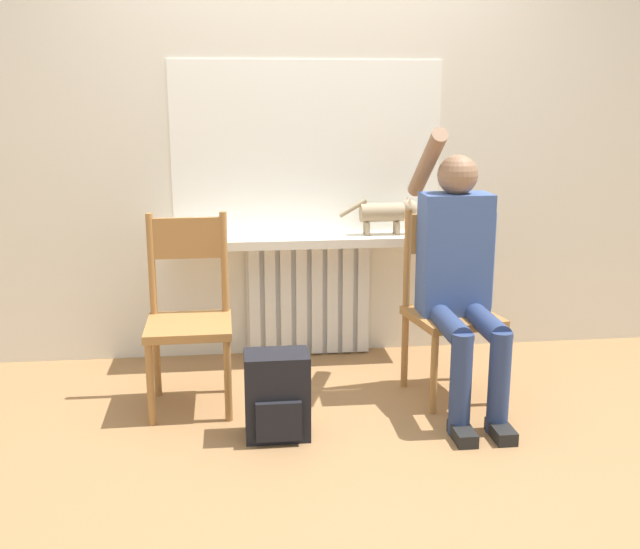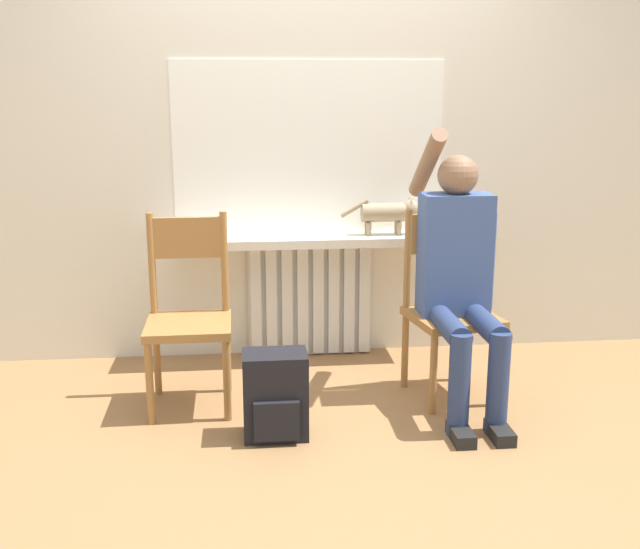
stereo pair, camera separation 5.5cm
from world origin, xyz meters
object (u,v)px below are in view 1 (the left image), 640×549
chair_left (189,313)px  cat (389,212)px  backpack (277,396)px  chair_right (449,305)px  person (460,271)px

chair_left → cat: bearing=26.8°
chair_left → cat: (1.11, 0.58, 0.39)m
chair_left → backpack: bearing=-46.8°
chair_left → backpack: (0.40, -0.42, -0.28)m
chair_left → cat: chair_left is taller
backpack → cat: bearing=54.6°
chair_right → person: person is taller
chair_left → chair_right: size_ratio=1.00×
chair_left → person: person is taller
chair_right → cat: bearing=99.1°
person → backpack: bearing=-162.3°
person → chair_left: bearing=174.5°
chair_left → backpack: 0.64m
chair_left → person: (1.32, -0.13, 0.20)m
person → cat: size_ratio=2.99×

